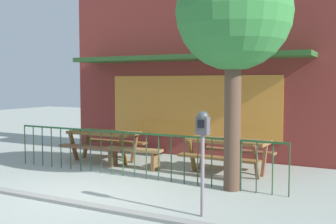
% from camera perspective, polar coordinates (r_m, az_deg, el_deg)
% --- Properties ---
extents(ground, '(40.00, 40.00, 0.00)m').
position_cam_1_polar(ground, '(7.50, -11.81, -11.57)').
color(ground, '#9AA49B').
extents(pub_storefront, '(7.64, 1.51, 4.72)m').
position_cam_1_polar(pub_storefront, '(11.33, 3.66, 5.85)').
color(pub_storefront, '#4F221E').
rests_on(pub_storefront, ground).
extents(patio_fence_front, '(6.44, 0.04, 0.97)m').
position_cam_1_polar(patio_fence_front, '(8.71, -4.69, -4.81)').
color(patio_fence_front, '#1B4C26').
rests_on(patio_fence_front, ground).
extents(picnic_table_left, '(1.87, 1.45, 0.79)m').
position_cam_1_polar(picnic_table_left, '(10.59, -8.92, -3.54)').
color(picnic_table_left, brown).
rests_on(picnic_table_left, ground).
extents(picnic_table_right, '(1.86, 1.45, 0.79)m').
position_cam_1_polar(picnic_table_right, '(9.14, 8.33, -4.75)').
color(picnic_table_right, brown).
rests_on(picnic_table_right, ground).
extents(patio_bench, '(1.42, 0.44, 0.48)m').
position_cam_1_polar(patio_bench, '(9.66, -4.81, -5.80)').
color(patio_bench, olive).
rests_on(patio_bench, ground).
extents(parking_meter_near, '(0.18, 0.17, 1.60)m').
position_cam_1_polar(parking_meter_near, '(6.12, 4.86, -3.25)').
color(parking_meter_near, gray).
rests_on(parking_meter_near, ground).
extents(street_tree, '(2.14, 2.14, 4.37)m').
position_cam_1_polar(street_tree, '(7.76, 9.13, 13.22)').
color(street_tree, '#503A2B').
rests_on(street_tree, ground).
extents(curb_edge, '(10.69, 0.20, 0.11)m').
position_cam_1_polar(curb_edge, '(7.20, -13.91, -12.26)').
color(curb_edge, gray).
rests_on(curb_edge, ground).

